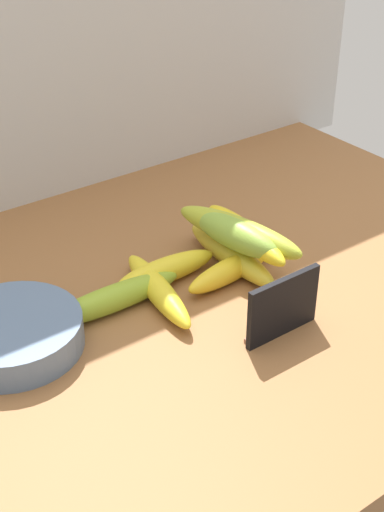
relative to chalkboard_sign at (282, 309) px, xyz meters
The scene contains 11 objects.
counter_top 14.60cm from the chalkboard_sign, 103.11° to the left, with size 110.00×76.00×3.00cm, color #915F35.
chalkboard_sign is the anchor object (origin of this frame).
fruit_bowl 33.35cm from the chalkboard_sign, 148.34° to the left, with size 17.33×17.33×3.97cm, color slate.
banana_0 17.04cm from the chalkboard_sign, 73.08° to the left, with size 19.55×3.70×3.70cm, color gold.
banana_1 13.68cm from the chalkboard_sign, 79.56° to the left, with size 15.67×3.40×3.40cm, color yellow.
banana_2 17.51cm from the chalkboard_sign, 119.30° to the left, with size 18.64×3.41×3.41cm, color yellow.
banana_3 22.35cm from the chalkboard_sign, 130.85° to the left, with size 20.20×3.64×3.64cm, color #8CAB2A.
banana_4 19.14cm from the chalkboard_sign, 104.98° to the left, with size 15.64×3.62×3.62cm, color yellow.
banana_5 16.46cm from the chalkboard_sign, 70.30° to the left, with size 20.86×4.22×4.22cm, color #A9B730.
banana_6 15.82cm from the chalkboard_sign, 72.87° to the left, with size 15.26×4.40×4.40cm, color #88AD3B.
banana_7 16.09cm from the chalkboard_sign, 67.31° to the left, with size 18.62×3.54×3.54cm, color yellow.
Camera 1 is at (-48.84, -65.09, 59.85)cm, focal length 50.74 mm.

